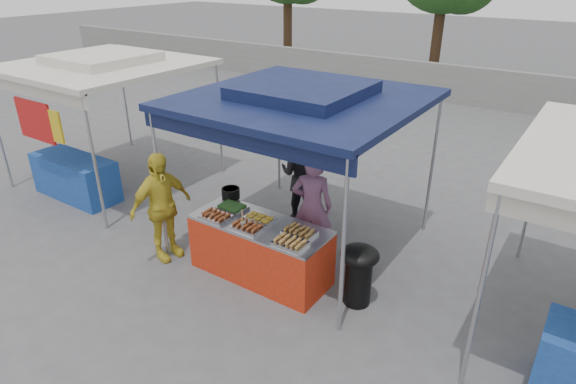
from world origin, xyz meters
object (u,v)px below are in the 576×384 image
Objects in this scene: vendor_woman at (312,207)px; customer_person at (161,207)px; wok_burner at (359,270)px; cooking_pot at (231,193)px; vendor_table at (260,249)px; helper_man at (303,175)px.

vendor_woman is 2.22m from customer_person.
vendor_woman is (-1.11, 0.64, 0.33)m from wok_burner.
vendor_woman is at bearing -44.39° from customer_person.
cooking_pot is 2.32m from wok_burner.
helper_man is (-0.39, 1.73, 0.44)m from vendor_table.
vendor_table is 1.83m from helper_man.
vendor_table is at bearing 94.94° from helper_man.
vendor_table is 2.33× the size of wok_burner.
helper_man is 1.02× the size of customer_person.
vendor_woman reaches higher than wok_burner.
wok_burner is at bearing 132.51° from helper_man.
customer_person is at bearing -176.12° from wok_burner.
helper_man reaches higher than customer_person.
vendor_woman is at bearing 141.68° from wok_burner.
helper_man is (-1.82, 1.52, 0.35)m from wok_burner.
cooking_pot is 0.17× the size of vendor_woman.
wok_burner is at bearing -4.39° from cooking_pot.
wok_burner reaches higher than vendor_table.
customer_person is at bearing 11.34° from vendor_woman.
cooking_pot is at bearing 63.67° from helper_man.
helper_man reaches higher than vendor_table.
cooking_pot is 1.26m from vendor_woman.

